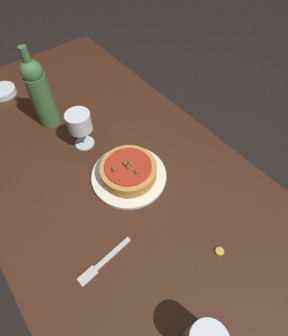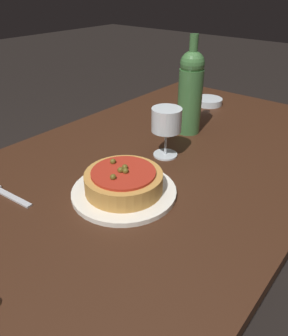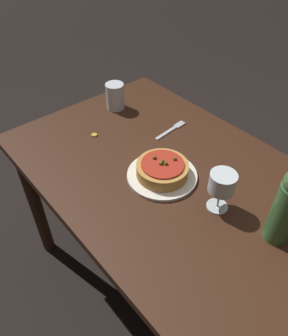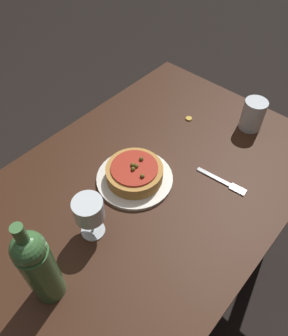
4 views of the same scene
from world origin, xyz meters
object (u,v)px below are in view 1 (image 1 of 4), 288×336
Objects in this scene: dinner_plate at (129,176)px; fork at (102,263)px; side_bowl at (2,91)px; wine_bottle at (40,92)px; dining_table at (101,173)px; pizza at (129,170)px; wine_glass at (79,123)px; bottle_cap at (220,251)px.

fork is (0.18, -0.23, -0.00)m from dinner_plate.
side_bowl is 0.65× the size of fork.
wine_bottle reaches higher than fork.
side_bowl reaches higher than dinner_plate.
dining_table is 0.17m from dinner_plate.
wine_glass is at bearing -169.68° from pizza.
wine_glass reaches higher than fork.
dining_table is 0.36m from wine_bottle.
fork is (0.87, -0.06, -0.01)m from side_bowl.
fork is at bearing -122.87° from bottle_cap.
pizza is 0.23m from wine_glass.
pizza is 0.71m from side_bowl.
pizza reaches higher than fork.
side_bowl is (-0.68, -0.17, -0.02)m from pizza.
wine_bottle reaches higher than dinner_plate.
bottle_cap is at bearing 7.45° from dinner_plate.
bottle_cap is (0.36, 0.05, -0.03)m from pizza.
wine_glass reaches higher than dinner_plate.
pizza is at bearing 16.57° from dining_table.
dinner_plate is 0.03m from pizza.
side_bowl is at bearing -164.66° from wine_glass.
pizza reaches higher than dinner_plate.
dinner_plate is 0.29m from fork.
bottle_cap is (1.04, 0.21, -0.01)m from side_bowl.
pizza is 0.29m from fork.
wine_bottle reaches higher than pizza.
fork reaches higher than dining_table.
wine_bottle is 12.71× the size of bottle_cap.
dinner_plate is at bearing -172.55° from bottle_cap.
wine_bottle is at bearing -170.29° from bottle_cap.
side_bowl is 1.07m from bottle_cap.
dinner_plate is 2.21× the size of side_bowl.
wine_glass is at bearing 13.26° from wine_bottle.
fork is at bearing -30.46° from dining_table.
wine_glass is at bearing 15.34° from side_bowl.
pizza reaches higher than side_bowl.
dinner_plate is at bearing 11.68° from wine_bottle.
wine_glass is 0.59m from bottle_cap.
fork is at bearing -50.99° from dinner_plate.
dinner_plate reaches higher than dining_table.
fork is 7.24× the size of bottle_cap.
wine_bottle is (-0.40, -0.08, 0.13)m from dinner_plate.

